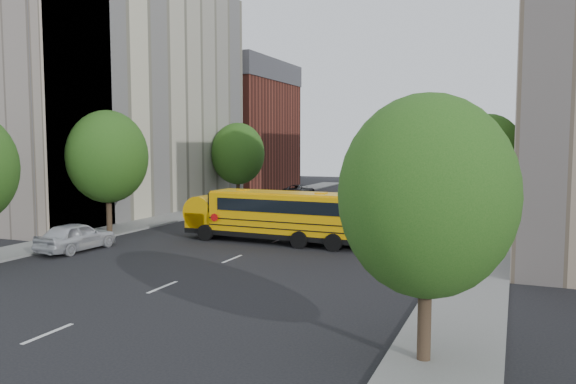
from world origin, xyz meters
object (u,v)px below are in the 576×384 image
Objects in this scene: school_bus at (272,213)px; parked_car_0 at (76,236)px; street_tree_1 at (108,157)px; parked_car_5 at (480,192)px; parked_car_2 at (299,191)px; parked_car_4 at (452,212)px; street_tree_3 at (427,196)px; street_tree_5 at (494,154)px; street_tree_4 at (488,153)px; safari_truck at (404,215)px; parked_car_3 at (417,250)px; street_tree_2 at (238,154)px; parked_car_1 at (238,200)px.

school_bus is 2.35× the size of parked_car_0.
street_tree_1 is 39.27m from parked_car_5.
parked_car_2 is 19.07m from parked_car_5.
school_bus is 15.78m from parked_car_4.
street_tree_3 is 0.95× the size of street_tree_5.
street_tree_4 is 22.68m from parked_car_2.
parked_car_2 is at bearing 152.87° from street_tree_4.
street_tree_1 is at bearing -147.78° from parked_car_4.
street_tree_4 is at bearing 156.84° from parked_car_2.
safari_truck is at bearing -110.98° from parked_car_4.
school_bus is at bearing 160.06° from parked_car_3.
parked_car_4 is (19.80, -3.82, -4.11)m from street_tree_2.
school_bus is at bearing -140.91° from parked_car_0.
parked_car_5 is (19.20, 18.02, -0.06)m from parked_car_1.
parked_car_0 is 26.25m from parked_car_4.
parked_car_2 is 34.61m from parked_car_3.
street_tree_4 is 1.74× the size of parked_car_0.
parked_car_1 is at bearing 84.72° from street_tree_1.
parked_car_2 is at bearing -87.87° from parked_car_0.
parked_car_1 is at bearing 90.44° from parked_car_2.
parked_car_3 is at bearing 139.54° from parked_car_1.
parked_car_1 is 1.14× the size of parked_car_4.
parked_car_1 is (-20.60, 29.14, -3.66)m from street_tree_3.
school_bus reaches higher than safari_truck.
street_tree_4 is 20.42m from school_bus.
safari_truck reaches higher than parked_car_1.
parked_car_1 is 24.92m from parked_car_3.
safari_truck is at bearing -32.10° from street_tree_2.
parked_car_3 is at bearing -166.21° from parked_car_0.
street_tree_4 is 15.84m from parked_car_5.
street_tree_5 is 40.66m from parked_car_0.
safari_truck is (-4.47, -22.99, -3.45)m from street_tree_5.
street_tree_1 is 0.98× the size of street_tree_4.
parked_car_0 reaches higher than parked_car_4.
school_bus is 2.32× the size of parked_car_2.
parked_car_4 is (18.40, -0.96, -0.07)m from parked_car_1.
safari_truck reaches higher than parked_car_5.
street_tree_4 is 1.81× the size of parked_car_5.
street_tree_4 is (22.00, 18.00, 0.12)m from street_tree_1.
street_tree_1 reaches higher than parked_car_2.
school_bus is 8.84m from safari_truck.
school_bus is (-11.14, -28.78, -3.00)m from street_tree_5.
parked_car_3 is (19.80, -19.66, -4.13)m from street_tree_2.
street_tree_5 is at bearing 90.00° from street_tree_3.
street_tree_2 is at bearing 90.00° from street_tree_1.
school_bus is at bearing 126.14° from parked_car_1.
street_tree_4 is 30.87m from parked_car_0.
parked_car_3 is 15.85m from parked_car_4.
parked_car_1 reaches higher than parked_car_2.
safari_truck is at bearing -102.64° from parked_car_5.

